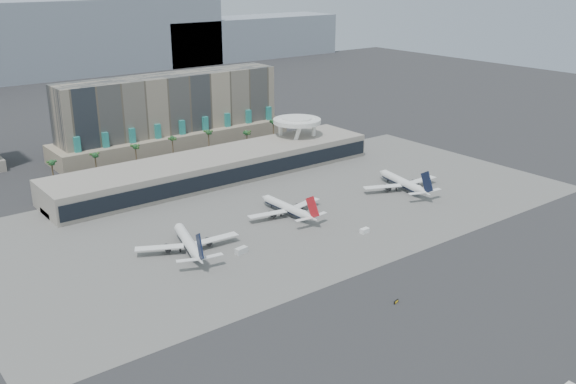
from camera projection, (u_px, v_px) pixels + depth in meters
ground at (375, 252)px, 236.41m from camera, size 900.00×900.00×0.00m
apron_pad at (285, 209)px, 277.50m from camera, size 260.00×130.00×0.06m
mountain_ridge at (38, 45)px, 593.71m from camera, size 680.00×60.00×70.00m
hotel at (172, 119)px, 366.90m from camera, size 140.00×30.00×42.00m
terminal at (217, 166)px, 316.32m from camera, size 170.00×32.50×14.50m
saucer_structure at (297, 124)px, 348.55m from camera, size 26.00×26.00×21.89m
palm_row at (194, 141)px, 345.29m from camera, size 157.80×2.80×13.10m
airliner_left at (189, 242)px, 235.94m from camera, size 38.14×39.56×13.97m
airliner_centre at (288, 208)px, 270.01m from camera, size 37.26×38.34×13.24m
airliner_right at (403, 183)px, 300.55m from camera, size 39.55×41.11×14.34m
service_vehicle_a at (241, 251)px, 234.71m from camera, size 5.03×2.99×2.32m
service_vehicle_b at (365, 231)px, 252.75m from camera, size 3.89×2.37×1.93m
taxiway_sign at (396, 302)px, 200.31m from camera, size 2.32×0.85×1.05m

